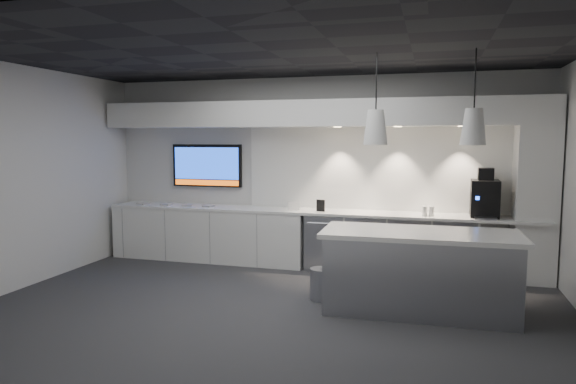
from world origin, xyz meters
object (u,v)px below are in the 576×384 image
(coffee_machine, at_px, (485,197))
(wall_tv, at_px, (207,166))
(island, at_px, (419,271))
(bin, at_px, (321,284))

(coffee_machine, bearing_deg, wall_tv, 178.14)
(island, xyz_separation_m, bin, (-1.20, 0.13, -0.28))
(wall_tv, xyz_separation_m, coffee_machine, (4.44, -0.25, -0.37))
(island, bearing_deg, wall_tv, 149.61)
(coffee_machine, bearing_deg, bin, -140.14)
(bin, xyz_separation_m, coffee_machine, (2.04, 1.62, 0.99))
(wall_tv, relative_size, island, 0.55)
(bin, relative_size, coffee_machine, 0.57)
(bin, height_order, coffee_machine, coffee_machine)
(wall_tv, relative_size, bin, 3.15)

